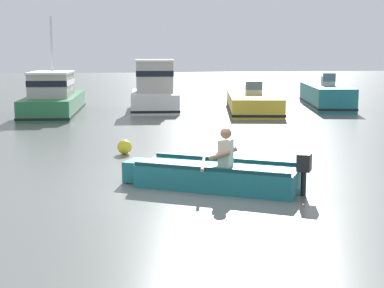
% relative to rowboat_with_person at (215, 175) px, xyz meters
% --- Properties ---
extents(ground_plane, '(120.00, 120.00, 0.00)m').
position_rel_rowboat_with_person_xyz_m(ground_plane, '(-0.22, 0.20, -0.25)').
color(ground_plane, slate).
extents(rowboat_with_person, '(3.41, 2.57, 1.19)m').
position_rel_rowboat_with_person_xyz_m(rowboat_with_person, '(0.00, 0.00, 0.00)').
color(rowboat_with_person, '#1E727A').
rests_on(rowboat_with_person, ground).
extents(moored_boat_green, '(2.59, 6.57, 4.01)m').
position_rel_rowboat_with_person_xyz_m(moored_boat_green, '(-3.71, 13.96, 0.42)').
color(moored_boat_green, '#287042').
rests_on(moored_boat_green, ground).
extents(moored_boat_white, '(2.52, 4.69, 2.25)m').
position_rel_rowboat_with_person_xyz_m(moored_boat_white, '(0.63, 14.77, 0.57)').
color(moored_boat_white, white).
rests_on(moored_boat_white, ground).
extents(moored_boat_yellow, '(3.46, 6.94, 1.34)m').
position_rel_rowboat_with_person_xyz_m(moored_boat_yellow, '(4.85, 13.78, 0.11)').
color(moored_boat_yellow, gold).
rests_on(moored_boat_yellow, ground).
extents(moored_boat_teal, '(3.08, 6.33, 1.62)m').
position_rel_rowboat_with_person_xyz_m(moored_boat_teal, '(8.72, 14.76, 0.25)').
color(moored_boat_teal, '#1E727A').
rests_on(moored_boat_teal, ground).
extents(mooring_buoy, '(0.38, 0.38, 0.38)m').
position_rel_rowboat_with_person_xyz_m(mooring_buoy, '(-1.46, 4.00, -0.06)').
color(mooring_buoy, yellow).
rests_on(mooring_buoy, ground).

